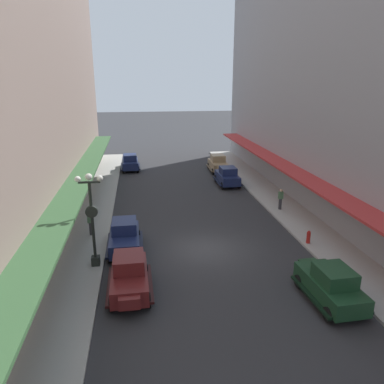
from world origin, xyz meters
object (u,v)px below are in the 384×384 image
(parked_car_2, at_px, (129,274))
(parked_car_4, at_px, (218,163))
(parked_car_1, at_px, (125,236))
(lamp_post_with_clock, at_px, (92,216))
(fire_hydrant, at_px, (309,237))
(parked_car_3, at_px, (130,162))
(pedestrian_0, at_px, (281,199))
(parked_car_5, at_px, (227,176))
(parked_car_0, at_px, (331,284))
(pedestrian_1, at_px, (91,222))

(parked_car_2, bearing_deg, parked_car_4, 68.07)
(parked_car_1, bearing_deg, lamp_post_with_clock, -128.86)
(parked_car_1, bearing_deg, fire_hydrant, -4.72)
(parked_car_3, bearing_deg, pedestrian_0, -52.69)
(parked_car_3, height_order, fire_hydrant, parked_car_3)
(parked_car_4, bearing_deg, parked_car_5, -93.11)
(pedestrian_0, bearing_deg, fire_hydrant, -95.34)
(parked_car_0, xyz_separation_m, lamp_post_with_clock, (-11.00, 4.94, 2.04))
(fire_hydrant, bearing_deg, parked_car_1, 175.28)
(parked_car_0, bearing_deg, lamp_post_with_clock, 155.84)
(parked_car_0, distance_m, parked_car_2, 9.37)
(parked_car_0, xyz_separation_m, parked_car_2, (-9.11, 2.20, 0.00))
(lamp_post_with_clock, relative_size, pedestrian_1, 3.09)
(fire_hydrant, bearing_deg, parked_car_2, -161.13)
(parked_car_1, bearing_deg, parked_car_5, 54.14)
(parked_car_1, xyz_separation_m, fire_hydrant, (11.22, -0.93, -0.38))
(parked_car_1, xyz_separation_m, parked_car_3, (0.04, 20.72, 0.00))
(pedestrian_0, bearing_deg, parked_car_5, 106.89)
(parked_car_2, bearing_deg, parked_car_0, -13.57)
(parked_car_4, bearing_deg, parked_car_1, -117.55)
(parked_car_1, distance_m, pedestrian_0, 12.93)
(parked_car_3, distance_m, lamp_post_with_clock, 22.77)
(parked_car_5, bearing_deg, parked_car_0, -89.91)
(pedestrian_0, bearing_deg, pedestrian_1, -168.09)
(lamp_post_with_clock, height_order, fire_hydrant, lamp_post_with_clock)
(parked_car_3, height_order, lamp_post_with_clock, lamp_post_with_clock)
(lamp_post_with_clock, xyz_separation_m, fire_hydrant, (12.75, 0.98, -2.42))
(parked_car_2, xyz_separation_m, parked_car_4, (9.39, 23.32, 0.00))
(parked_car_1, distance_m, fire_hydrant, 11.26)
(parked_car_0, distance_m, lamp_post_with_clock, 12.23)
(parked_car_4, bearing_deg, parked_car_0, -90.62)
(lamp_post_with_clock, bearing_deg, pedestrian_0, 28.35)
(parked_car_3, xyz_separation_m, pedestrian_1, (-2.28, -18.39, 0.07))
(parked_car_4, bearing_deg, parked_car_3, 168.13)
(parked_car_3, bearing_deg, pedestrian_1, -97.06)
(parked_car_1, height_order, fire_hydrant, parked_car_1)
(fire_hydrant, bearing_deg, parked_car_3, 117.31)
(parked_car_3, relative_size, fire_hydrant, 5.24)
(parked_car_1, height_order, parked_car_3, same)
(parked_car_0, relative_size, parked_car_4, 1.01)
(parked_car_4, xyz_separation_m, parked_car_5, (-0.31, -5.62, 0.00))
(parked_car_5, bearing_deg, parked_car_4, 86.89)
(pedestrian_1, bearing_deg, parked_car_1, -46.12)
(parked_car_5, xyz_separation_m, pedestrian_0, (2.36, -7.77, 0.05))
(parked_car_5, relative_size, pedestrian_0, 2.60)
(fire_hydrant, xyz_separation_m, pedestrian_0, (0.58, 6.22, 0.43))
(parked_car_5, height_order, pedestrian_0, parked_car_5)
(parked_car_2, height_order, pedestrian_1, parked_car_2)
(parked_car_2, distance_m, fire_hydrant, 11.48)
(parked_car_2, height_order, fire_hydrant, parked_car_2)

